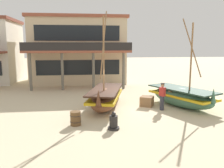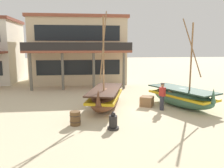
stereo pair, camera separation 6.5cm
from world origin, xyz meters
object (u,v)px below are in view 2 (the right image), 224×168
(wooden_barrel, at_px, (75,118))
(cargo_crate, at_px, (147,101))
(harbor_building_main, at_px, (79,50))
(capstan_winch, at_px, (113,122))
(fisherman_by_hull, at_px, (162,97))
(fishing_boat_centre_large, at_px, (182,97))
(fishing_boat_near_left, at_px, (105,98))

(wooden_barrel, height_order, cargo_crate, wooden_barrel)
(harbor_building_main, bearing_deg, cargo_crate, -68.78)
(capstan_winch, relative_size, cargo_crate, 1.09)
(fisherman_by_hull, relative_size, cargo_crate, 2.20)
(fishing_boat_centre_large, xyz_separation_m, capstan_winch, (-4.89, -3.52, -0.34))
(cargo_crate, bearing_deg, capstan_winch, -124.39)
(fishing_boat_near_left, distance_m, harbor_building_main, 12.33)
(fisherman_by_hull, xyz_separation_m, cargo_crate, (-0.65, 1.04, -0.51))
(fisherman_by_hull, height_order, cargo_crate, fisherman_by_hull)
(harbor_building_main, bearing_deg, fishing_boat_near_left, -81.41)
(fishing_boat_centre_large, bearing_deg, cargo_crate, 168.98)
(fishing_boat_near_left, xyz_separation_m, harbor_building_main, (-1.80, 11.89, 2.73))
(fishing_boat_near_left, xyz_separation_m, fishing_boat_centre_large, (4.92, -0.19, -0.03))
(fishing_boat_near_left, bearing_deg, harbor_building_main, 98.59)
(cargo_crate, height_order, harbor_building_main, harbor_building_main)
(fishing_boat_near_left, relative_size, wooden_barrel, 8.52)
(capstan_winch, xyz_separation_m, wooden_barrel, (-1.79, 0.79, 0.02))
(wooden_barrel, bearing_deg, harbor_building_main, 90.11)
(cargo_crate, bearing_deg, fisherman_by_hull, -57.86)
(fishing_boat_near_left, height_order, harbor_building_main, harbor_building_main)
(fishing_boat_centre_large, relative_size, harbor_building_main, 0.56)
(harbor_building_main, bearing_deg, fisherman_by_hull, -67.80)
(fishing_boat_near_left, bearing_deg, fisherman_by_hull, -13.46)
(capstan_winch, relative_size, wooden_barrel, 1.19)
(wooden_barrel, bearing_deg, fisherman_by_hull, 22.35)
(fishing_boat_centre_large, distance_m, fisherman_by_hull, 1.66)
(fishing_boat_centre_large, relative_size, fisherman_by_hull, 3.29)
(harbor_building_main, bearing_deg, wooden_barrel, -89.89)
(wooden_barrel, relative_size, harbor_building_main, 0.07)
(fisherman_by_hull, height_order, capstan_winch, fisherman_by_hull)
(fishing_boat_near_left, distance_m, fisherman_by_hull, 3.48)
(fisherman_by_hull, relative_size, harbor_building_main, 0.17)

